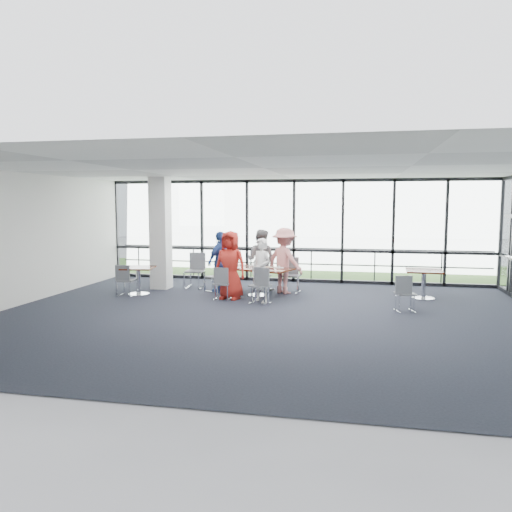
% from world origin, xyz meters
% --- Properties ---
extents(floor, '(12.00, 10.00, 0.02)m').
position_xyz_m(floor, '(0.00, 0.00, -0.01)').
color(floor, '#1E212B').
rests_on(floor, ground).
extents(ceiling, '(12.00, 10.00, 0.04)m').
position_xyz_m(ceiling, '(0.00, 0.00, 3.20)').
color(ceiling, white).
rests_on(ceiling, ground).
extents(wall_left, '(0.10, 10.00, 3.20)m').
position_xyz_m(wall_left, '(-6.00, 0.00, 1.60)').
color(wall_left, silver).
rests_on(wall_left, ground).
extents(wall_front, '(12.00, 0.10, 3.20)m').
position_xyz_m(wall_front, '(0.00, -5.00, 1.60)').
color(wall_front, silver).
rests_on(wall_front, ground).
extents(curtain_wall_back, '(12.00, 0.10, 3.20)m').
position_xyz_m(curtain_wall_back, '(0.00, 5.00, 1.60)').
color(curtain_wall_back, white).
rests_on(curtain_wall_back, ground).
extents(structural_column, '(0.50, 0.50, 3.20)m').
position_xyz_m(structural_column, '(-3.60, 3.00, 1.60)').
color(structural_column, white).
rests_on(structural_column, ground).
extents(apron, '(80.00, 70.00, 0.02)m').
position_xyz_m(apron, '(0.00, 10.00, -0.02)').
color(apron, slate).
rests_on(apron, ground).
extents(grass_strip, '(80.00, 5.00, 0.01)m').
position_xyz_m(grass_strip, '(0.00, 8.00, 0.01)').
color(grass_strip, '#3E6126').
rests_on(grass_strip, ground).
extents(hangar_main, '(24.00, 10.00, 6.00)m').
position_xyz_m(hangar_main, '(4.00, 32.00, 3.00)').
color(hangar_main, silver).
rests_on(hangar_main, ground).
extents(hangar_aux, '(10.00, 6.00, 4.00)m').
position_xyz_m(hangar_aux, '(-18.00, 28.00, 2.00)').
color(hangar_aux, silver).
rests_on(hangar_aux, ground).
extents(guard_rail, '(12.00, 0.06, 0.06)m').
position_xyz_m(guard_rail, '(0.00, 5.60, 0.50)').
color(guard_rail, '#2D2D33').
rests_on(guard_rail, ground).
extents(main_table, '(1.98, 1.49, 0.75)m').
position_xyz_m(main_table, '(-0.60, 2.38, 0.61)').
color(main_table, '#3C0B0B').
rests_on(main_table, ground).
extents(side_table_left, '(0.93, 0.93, 0.75)m').
position_xyz_m(side_table_left, '(-3.80, 1.90, 0.62)').
color(side_table_left, '#3C0B0B').
rests_on(side_table_left, ground).
extents(side_table_right, '(0.93, 0.93, 0.75)m').
position_xyz_m(side_table_right, '(3.66, 2.84, 0.64)').
color(side_table_right, '#3C0B0B').
rests_on(side_table_right, ground).
extents(diner_near_left, '(0.95, 0.70, 1.76)m').
position_xyz_m(diner_near_left, '(-1.22, 1.82, 0.88)').
color(diner_near_left, '#B4231A').
rests_on(diner_near_left, ground).
extents(diner_near_right, '(0.72, 0.67, 1.60)m').
position_xyz_m(diner_near_right, '(-0.37, 1.58, 0.80)').
color(diner_near_right, white).
rests_on(diner_near_right, ground).
extents(diner_far_left, '(0.93, 0.69, 1.73)m').
position_xyz_m(diner_far_left, '(-0.70, 3.21, 0.87)').
color(diner_far_left, slate).
rests_on(diner_far_left, ground).
extents(diner_far_right, '(1.30, 1.13, 1.80)m').
position_xyz_m(diner_far_right, '(0.02, 2.91, 0.90)').
color(diner_far_right, '#DC8481').
rests_on(diner_far_right, ground).
extents(diner_end, '(0.95, 1.13, 1.69)m').
position_xyz_m(diner_end, '(-1.71, 2.72, 0.85)').
color(diner_end, '#29458E').
rests_on(diner_end, ground).
extents(chair_main_nl, '(0.44, 0.44, 0.82)m').
position_xyz_m(chair_main_nl, '(-1.40, 1.69, 0.41)').
color(chair_main_nl, slate).
rests_on(chair_main_nl, ground).
extents(chair_main_nr, '(0.58, 0.58, 0.90)m').
position_xyz_m(chair_main_nr, '(-0.35, 1.34, 0.45)').
color(chair_main_nr, slate).
rests_on(chair_main_nr, ground).
extents(chair_main_fl, '(0.48, 0.48, 0.83)m').
position_xyz_m(chair_main_fl, '(-0.66, 3.30, 0.41)').
color(chair_main_fl, slate).
rests_on(chair_main_fl, ground).
extents(chair_main_fr, '(0.53, 0.53, 0.94)m').
position_xyz_m(chair_main_fr, '(0.19, 3.06, 0.47)').
color(chair_main_fr, slate).
rests_on(chair_main_fr, ground).
extents(chair_main_end, '(0.53, 0.53, 0.82)m').
position_xyz_m(chair_main_end, '(-1.93, 2.81, 0.41)').
color(chair_main_end, slate).
rests_on(chair_main_end, ground).
extents(chair_spare_la, '(0.45, 0.45, 0.83)m').
position_xyz_m(chair_spare_la, '(-4.03, 1.65, 0.41)').
color(chair_spare_la, slate).
rests_on(chair_spare_la, ground).
extents(chair_spare_lb, '(0.53, 0.53, 0.99)m').
position_xyz_m(chair_spare_lb, '(-2.65, 3.18, 0.50)').
color(chair_spare_lb, slate).
rests_on(chair_spare_lb, ground).
extents(chair_spare_r, '(0.50, 0.50, 0.83)m').
position_xyz_m(chair_spare_r, '(3.05, 1.12, 0.41)').
color(chair_spare_r, slate).
rests_on(chair_spare_r, ground).
extents(plate_nl, '(0.28, 0.28, 0.01)m').
position_xyz_m(plate_nl, '(-1.19, 2.21, 0.76)').
color(plate_nl, white).
rests_on(plate_nl, main_table).
extents(plate_nr, '(0.25, 0.25, 0.01)m').
position_xyz_m(plate_nr, '(-0.25, 1.90, 0.76)').
color(plate_nr, white).
rests_on(plate_nr, main_table).
extents(plate_fl, '(0.25, 0.25, 0.01)m').
position_xyz_m(plate_fl, '(-0.87, 2.81, 0.76)').
color(plate_fl, white).
rests_on(plate_fl, main_table).
extents(plate_fr, '(0.25, 0.25, 0.01)m').
position_xyz_m(plate_fr, '(-0.06, 2.50, 0.76)').
color(plate_fr, white).
rests_on(plate_fr, main_table).
extents(plate_end, '(0.26, 0.26, 0.01)m').
position_xyz_m(plate_end, '(-1.33, 2.59, 0.76)').
color(plate_end, white).
rests_on(plate_end, main_table).
extents(tumbler_a, '(0.07, 0.07, 0.15)m').
position_xyz_m(tumbler_a, '(-0.82, 2.26, 0.82)').
color(tumbler_a, white).
rests_on(tumbler_a, main_table).
extents(tumbler_b, '(0.08, 0.08, 0.15)m').
position_xyz_m(tumbler_b, '(-0.42, 2.14, 0.83)').
color(tumbler_b, white).
rests_on(tumbler_b, main_table).
extents(tumbler_c, '(0.07, 0.07, 0.15)m').
position_xyz_m(tumbler_c, '(-0.53, 2.54, 0.82)').
color(tumbler_c, white).
rests_on(tumbler_c, main_table).
extents(tumbler_d, '(0.07, 0.07, 0.14)m').
position_xyz_m(tumbler_d, '(-1.24, 2.46, 0.82)').
color(tumbler_d, white).
rests_on(tumbler_d, main_table).
extents(menu_a, '(0.32, 0.24, 0.00)m').
position_xyz_m(menu_a, '(-0.86, 2.09, 0.75)').
color(menu_a, white).
rests_on(menu_a, main_table).
extents(menu_b, '(0.33, 0.27, 0.00)m').
position_xyz_m(menu_b, '(0.01, 1.93, 0.75)').
color(menu_b, white).
rests_on(menu_b, main_table).
extents(menu_c, '(0.30, 0.22, 0.00)m').
position_xyz_m(menu_c, '(-0.34, 2.61, 0.75)').
color(menu_c, white).
rests_on(menu_c, main_table).
extents(condiment_caddy, '(0.10, 0.07, 0.04)m').
position_xyz_m(condiment_caddy, '(-0.59, 2.38, 0.77)').
color(condiment_caddy, black).
rests_on(condiment_caddy, main_table).
extents(ketchup_bottle, '(0.06, 0.06, 0.18)m').
position_xyz_m(ketchup_bottle, '(-0.59, 2.39, 0.84)').
color(ketchup_bottle, '#970400').
rests_on(ketchup_bottle, main_table).
extents(green_bottle, '(0.05, 0.05, 0.20)m').
position_xyz_m(green_bottle, '(-0.55, 2.40, 0.85)').
color(green_bottle, '#156B28').
rests_on(green_bottle, main_table).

